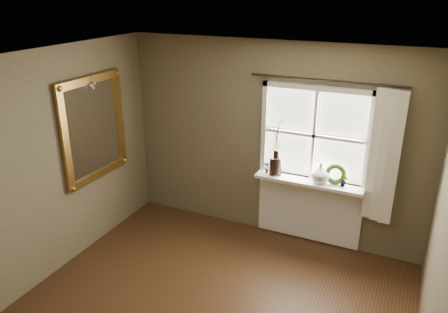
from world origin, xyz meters
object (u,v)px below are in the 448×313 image
object	(u,v)px
cream_vase	(320,173)
wreath	(335,176)
dark_jug	(276,166)
gilt_mirror	(94,128)

from	to	relation	value
cream_vase	wreath	distance (m)	0.18
dark_jug	gilt_mirror	xyz separation A→B (m)	(-2.07, -0.95, 0.51)
cream_vase	gilt_mirror	xyz separation A→B (m)	(-2.65, -0.95, 0.50)
cream_vase	gilt_mirror	distance (m)	2.86
dark_jug	wreath	world-z (taller)	dark_jug
gilt_mirror	dark_jug	bearing A→B (deg)	24.71
dark_jug	wreath	bearing A→B (deg)	3.04
wreath	gilt_mirror	size ratio (longest dim) A/B	0.20
cream_vase	gilt_mirror	world-z (taller)	gilt_mirror
dark_jug	gilt_mirror	bearing A→B (deg)	-155.29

